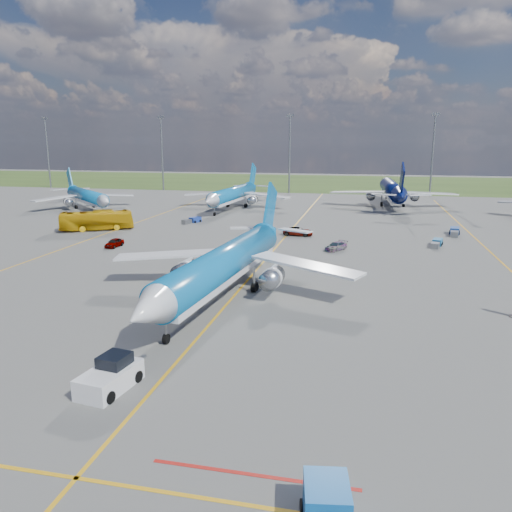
% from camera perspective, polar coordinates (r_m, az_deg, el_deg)
% --- Properties ---
extents(ground, '(400.00, 400.00, 0.00)m').
position_cam_1_polar(ground, '(42.79, -5.49, -7.95)').
color(ground, '#50504E').
rests_on(ground, ground).
extents(grass_strip, '(400.00, 80.00, 0.01)m').
position_cam_1_polar(grass_strip, '(188.98, 8.69, 8.28)').
color(grass_strip, '#2D4719').
rests_on(grass_strip, ground).
extents(taxiway_lines, '(60.25, 160.00, 0.02)m').
position_cam_1_polar(taxiway_lines, '(68.53, 1.74, 0.17)').
color(taxiway_lines, orange).
rests_on(taxiway_lines, ground).
extents(floodlight_masts, '(202.20, 0.50, 22.70)m').
position_cam_1_polar(floodlight_masts, '(147.99, 11.71, 11.75)').
color(floodlight_masts, slate).
rests_on(floodlight_masts, ground).
extents(bg_jet_nw, '(40.57, 40.25, 8.50)m').
position_cam_1_polar(bg_jet_nw, '(120.64, -18.66, 5.10)').
color(bg_jet_nw, '#0B64A5').
rests_on(bg_jet_nw, ground).
extents(bg_jet_nnw, '(29.87, 37.81, 9.42)m').
position_cam_1_polar(bg_jet_nnw, '(115.58, -2.60, 5.45)').
color(bg_jet_nnw, '#0B64A5').
rests_on(bg_jet_nnw, ground).
extents(bg_jet_n, '(33.36, 42.56, 10.72)m').
position_cam_1_polar(bg_jet_n, '(125.91, 15.19, 5.64)').
color(bg_jet_n, '#081144').
rests_on(bg_jet_n, ground).
extents(main_airliner, '(32.09, 40.24, 9.90)m').
position_cam_1_polar(main_airliner, '(50.43, -3.56, -4.62)').
color(main_airliner, '#0B64A5').
rests_on(main_airliner, ground).
extents(pushback_tug, '(2.90, 6.22, 2.07)m').
position_cam_1_polar(pushback_tug, '(33.58, -16.26, -13.02)').
color(pushback_tug, silver).
rests_on(pushback_tug, ground).
extents(uld_container, '(2.17, 2.55, 1.83)m').
position_cam_1_polar(uld_container, '(22.78, 8.06, -26.25)').
color(uld_container, '#0B52A2').
rests_on(uld_container, ground).
extents(apron_bus, '(12.21, 8.70, 3.46)m').
position_cam_1_polar(apron_bus, '(91.29, -17.76, 3.90)').
color(apron_bus, '#C7950B').
rests_on(apron_bus, ground).
extents(service_car_a, '(1.65, 3.80, 1.27)m').
position_cam_1_polar(service_car_a, '(76.17, -15.90, 1.47)').
color(service_car_a, '#999999').
rests_on(service_car_a, ground).
extents(service_car_b, '(5.06, 2.55, 1.37)m').
position_cam_1_polar(service_car_b, '(82.48, 4.84, 2.82)').
color(service_car_b, '#999999').
rests_on(service_car_b, ground).
extents(service_car_c, '(3.48, 4.41, 1.19)m').
position_cam_1_polar(service_car_c, '(72.00, 9.13, 1.12)').
color(service_car_c, '#999999').
rests_on(service_car_c, ground).
extents(baggage_tug_w, '(2.19, 4.48, 0.97)m').
position_cam_1_polar(baggage_tug_w, '(78.61, 19.94, 1.39)').
color(baggage_tug_w, '#17598E').
rests_on(baggage_tug_w, ground).
extents(baggage_tug_c, '(2.82, 4.45, 0.98)m').
position_cam_1_polar(baggage_tug_c, '(95.86, -7.30, 4.06)').
color(baggage_tug_c, navy).
rests_on(baggage_tug_c, ground).
extents(baggage_tug_e, '(2.09, 5.10, 1.11)m').
position_cam_1_polar(baggage_tug_e, '(89.09, 21.74, 2.59)').
color(baggage_tug_e, navy).
rests_on(baggage_tug_e, ground).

